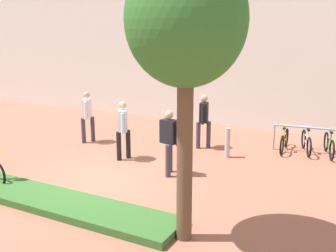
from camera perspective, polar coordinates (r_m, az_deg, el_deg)
The scene contains 9 objects.
ground_plane at distance 10.32m, azimuth -9.28°, elevation -7.63°, with size 60.00×60.00×0.00m, color #9E5B47.
planter_strip at distance 9.52m, azimuth -18.24°, elevation -9.54°, with size 7.00×1.10×0.16m, color #336028.
tree_sidewalk at distance 6.63m, azimuth 2.58°, elevation 14.38°, with size 2.00×2.00×4.97m.
bike_rack_cluster at distance 12.98m, azimuth 20.53°, elevation -2.28°, with size 2.64×1.77×0.83m.
bollard_steel at distance 11.93m, azimuth 8.47°, elevation -2.39°, with size 0.16×0.16×0.90m, color #ADADB2.
person_shirt_white at distance 13.55m, azimuth -11.42°, elevation 1.75°, with size 0.40×0.55×1.72m.
person_suited_navy at distance 10.30m, azimuth 0.15°, elevation -1.74°, with size 0.60×0.49×1.72m.
person_casual_tan at distance 11.59m, azimuth -6.42°, elevation -0.07°, with size 0.41×0.53×1.72m.
person_suited_dark at distance 12.68m, azimuth 5.12°, elevation 1.16°, with size 0.39×0.59×1.72m.
Camera 1 is at (5.90, -7.61, 3.72)m, focal length 42.79 mm.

